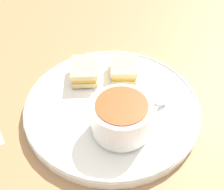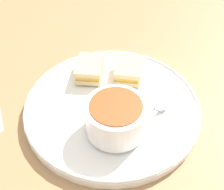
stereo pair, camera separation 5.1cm
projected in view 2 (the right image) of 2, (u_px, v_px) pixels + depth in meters
ground_plane at (112, 108)px, 0.54m from camera, size 2.40×2.40×0.00m
plate at (112, 104)px, 0.53m from camera, size 0.35×0.35×0.02m
soup_bowl at (116, 117)px, 0.45m from camera, size 0.11×0.11×0.06m
spoon at (159, 108)px, 0.51m from camera, size 0.11×0.04×0.01m
sandwich_half_near at (129, 70)px, 0.57m from camera, size 0.09×0.09×0.03m
sandwich_half_far at (90, 69)px, 0.57m from camera, size 0.09×0.09×0.03m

